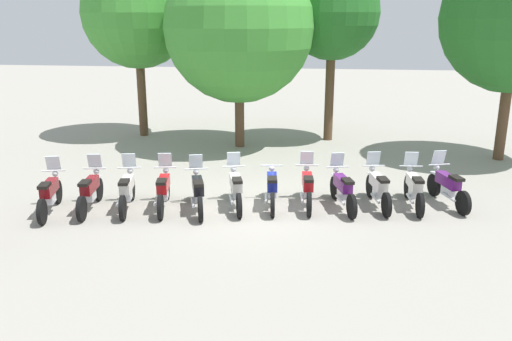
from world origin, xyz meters
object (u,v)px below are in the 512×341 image
(motorcycle_7, at_px, (307,187))
(tree_2, at_px, (333,13))
(motorcycle_4, at_px, (198,191))
(motorcycle_8, at_px, (343,189))
(motorcycle_9, at_px, (378,188))
(tree_0, at_px, (137,13))
(motorcycle_11, at_px, (448,186))
(tree_1, at_px, (239,27))
(motorcycle_2, at_px, (127,190))
(motorcycle_6, at_px, (272,188))
(motorcycle_3, at_px, (164,190))
(motorcycle_5, at_px, (236,188))
(motorcycle_1, at_px, (90,191))
(motorcycle_10, at_px, (414,188))
(motorcycle_0, at_px, (50,194))

(motorcycle_7, bearing_deg, tree_2, -9.22)
(motorcycle_4, relative_size, motorcycle_8, 0.99)
(motorcycle_7, height_order, motorcycle_9, same)
(motorcycle_9, bearing_deg, tree_0, 39.01)
(motorcycle_11, height_order, tree_1, tree_1)
(motorcycle_9, height_order, motorcycle_11, same)
(motorcycle_8, distance_m, motorcycle_11, 2.88)
(motorcycle_2, distance_m, motorcycle_6, 3.82)
(motorcycle_3, height_order, tree_2, tree_2)
(motorcycle_3, distance_m, tree_1, 8.27)
(motorcycle_4, distance_m, tree_1, 8.25)
(motorcycle_2, relative_size, motorcycle_5, 1.01)
(tree_2, bearing_deg, motorcycle_2, -120.06)
(motorcycle_1, height_order, motorcycle_6, motorcycle_1)
(motorcycle_6, distance_m, motorcycle_7, 0.95)
(motorcycle_6, height_order, motorcycle_9, motorcycle_9)
(motorcycle_2, relative_size, tree_1, 0.30)
(motorcycle_8, bearing_deg, motorcycle_6, 78.37)
(motorcycle_9, bearing_deg, motorcycle_7, 85.48)
(motorcycle_6, height_order, motorcycle_10, motorcycle_10)
(motorcycle_2, xyz_separation_m, motorcycle_7, (4.69, 0.89, 0.00))
(motorcycle_3, bearing_deg, motorcycle_4, -102.34)
(motorcycle_0, bearing_deg, motorcycle_6, -91.44)
(motorcycle_5, bearing_deg, motorcycle_1, 85.69)
(motorcycle_2, bearing_deg, motorcycle_3, -91.88)
(motorcycle_3, bearing_deg, motorcycle_8, -92.76)
(motorcycle_7, xyz_separation_m, motorcycle_8, (0.93, -0.04, 0.00))
(motorcycle_2, xyz_separation_m, motorcycle_9, (6.56, 1.09, 0.00))
(motorcycle_4, xyz_separation_m, tree_0, (-4.49, 8.71, 4.52))
(motorcycle_2, distance_m, motorcycle_8, 5.69)
(motorcycle_2, distance_m, motorcycle_3, 0.95)
(motorcycle_9, bearing_deg, motorcycle_5, 87.73)
(motorcycle_1, distance_m, motorcycle_3, 1.91)
(motorcycle_3, relative_size, motorcycle_4, 1.02)
(motorcycle_7, distance_m, motorcycle_10, 2.83)
(motorcycle_5, xyz_separation_m, motorcycle_7, (1.88, 0.36, 0.00))
(motorcycle_4, relative_size, motorcycle_6, 0.97)
(motorcycle_0, height_order, tree_1, tree_1)
(tree_2, bearing_deg, motorcycle_1, -123.76)
(tree_0, height_order, tree_1, tree_1)
(tree_1, bearing_deg, tree_0, 161.22)
(motorcycle_2, bearing_deg, motorcycle_9, -92.78)
(motorcycle_6, xyz_separation_m, tree_0, (-6.38, 8.14, 4.53))
(tree_0, distance_m, tree_1, 4.70)
(motorcycle_6, relative_size, tree_0, 0.30)
(motorcycle_5, relative_size, tree_2, 0.31)
(motorcycle_6, relative_size, motorcycle_10, 1.00)
(motorcycle_3, xyz_separation_m, motorcycle_10, (6.57, 1.01, 0.00))
(tree_1, bearing_deg, motorcycle_6, -73.58)
(tree_2, bearing_deg, motorcycle_5, -105.87)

